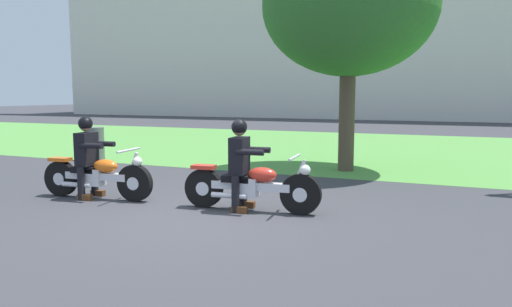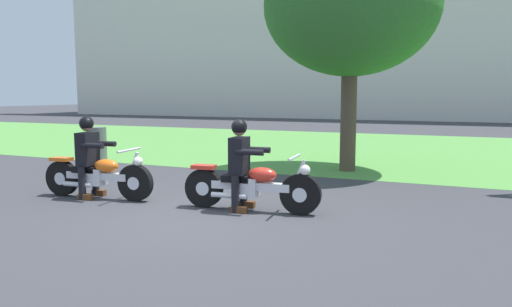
{
  "view_description": "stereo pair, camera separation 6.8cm",
  "coord_description": "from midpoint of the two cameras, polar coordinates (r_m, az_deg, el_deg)",
  "views": [
    {
      "loc": [
        3.46,
        -6.02,
        1.75
      ],
      "look_at": [
        0.6,
        0.71,
        0.85
      ],
      "focal_mm": 33.88,
      "sensor_mm": 36.0,
      "label": 1
    },
    {
      "loc": [
        3.52,
        -6.0,
        1.75
      ],
      "look_at": [
        0.6,
        0.71,
        0.85
      ],
      "focal_mm": 33.88,
      "sensor_mm": 36.0,
      "label": 2
    }
  ],
  "objects": [
    {
      "name": "ground",
      "position": [
        7.17,
        -6.43,
        -7.16
      ],
      "size": [
        120.0,
        120.0,
        0.0
      ],
      "primitive_type": "plane",
      "color": "#38383D"
    },
    {
      "name": "grass_verge",
      "position": [
        16.31,
        11.07,
        0.72
      ],
      "size": [
        60.0,
        12.0,
        0.01
      ],
      "primitive_type": "cube",
      "color": "#549342",
      "rests_on": "ground"
    },
    {
      "name": "stadium_facade",
      "position": [
        37.95,
        21.68,
        14.45
      ],
      "size": [
        61.12,
        8.0,
        13.99
      ],
      "primitive_type": "cube",
      "color": "silver",
      "rests_on": "ground"
    },
    {
      "name": "motorcycle_lead",
      "position": [
        7.26,
        -0.32,
        -3.88
      ],
      "size": [
        2.14,
        0.66,
        0.86
      ],
      "rotation": [
        0.0,
        0.0,
        0.1
      ],
      "color": "black",
      "rests_on": "ground"
    },
    {
      "name": "rider_lead",
      "position": [
        7.25,
        -1.58,
        -0.48
      ],
      "size": [
        0.58,
        0.49,
        1.38
      ],
      "rotation": [
        0.0,
        0.0,
        0.1
      ],
      "color": "black",
      "rests_on": "ground"
    },
    {
      "name": "motorcycle_follow",
      "position": [
        8.55,
        -17.95,
        -2.55
      ],
      "size": [
        2.06,
        0.66,
        0.86
      ],
      "rotation": [
        0.0,
        0.0,
        0.1
      ],
      "color": "black",
      "rests_on": "ground"
    },
    {
      "name": "rider_follow",
      "position": [
        8.6,
        -18.96,
        0.32
      ],
      "size": [
        0.58,
        0.49,
        1.38
      ],
      "rotation": [
        0.0,
        0.0,
        0.1
      ],
      "color": "black",
      "rests_on": "ground"
    },
    {
      "name": "tree_roadside",
      "position": [
        11.37,
        11.33,
        16.65
      ],
      "size": [
        3.88,
        3.88,
        5.25
      ],
      "color": "brown",
      "rests_on": "ground"
    },
    {
      "name": "trash_can",
      "position": [
        13.63,
        -18.13,
        1.13
      ],
      "size": [
        0.51,
        0.51,
        0.88
      ],
      "primitive_type": "cylinder",
      "color": "#595E5B",
      "rests_on": "ground"
    }
  ]
}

